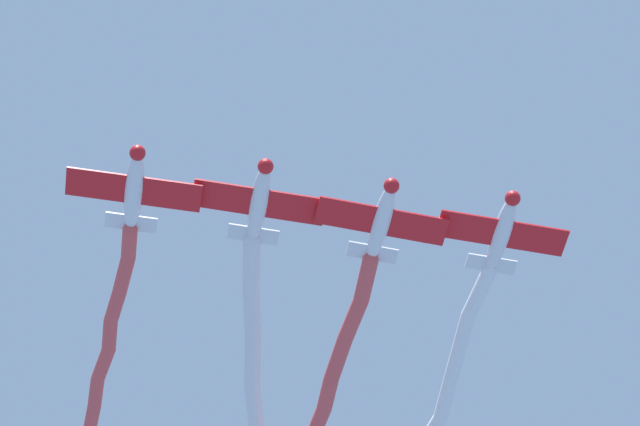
% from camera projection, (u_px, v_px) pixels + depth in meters
% --- Properties ---
extents(airplane_lead, '(6.70, 5.00, 1.68)m').
position_uv_depth(airplane_lead, '(134.00, 189.00, 61.44)').
color(airplane_lead, white).
extents(smoke_trail_lead, '(1.72, 20.83, 2.76)m').
position_uv_depth(smoke_trail_lead, '(103.00, 368.00, 68.63)').
color(smoke_trail_lead, '#DB4C4C').
extents(airplane_left_wing, '(6.68, 4.97, 1.68)m').
position_uv_depth(airplane_left_wing, '(259.00, 202.00, 62.18)').
color(airplane_left_wing, white).
extents(airplane_right_wing, '(6.63, 4.92, 1.68)m').
position_uv_depth(airplane_right_wing, '(382.00, 220.00, 62.41)').
color(airplane_right_wing, white).
extents(smoke_trail_right_wing, '(3.03, 22.85, 1.96)m').
position_uv_depth(smoke_trail_right_wing, '(312.00, 426.00, 68.71)').
color(smoke_trail_right_wing, '#DB4C4C').
extents(airplane_slot, '(6.66, 4.96, 1.68)m').
position_uv_depth(airplane_slot, '(502.00, 232.00, 63.15)').
color(airplane_slot, white).
extents(smoke_trail_slot, '(2.16, 19.14, 1.64)m').
position_uv_depth(smoke_trail_slot, '(437.00, 407.00, 68.95)').
color(smoke_trail_slot, white).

